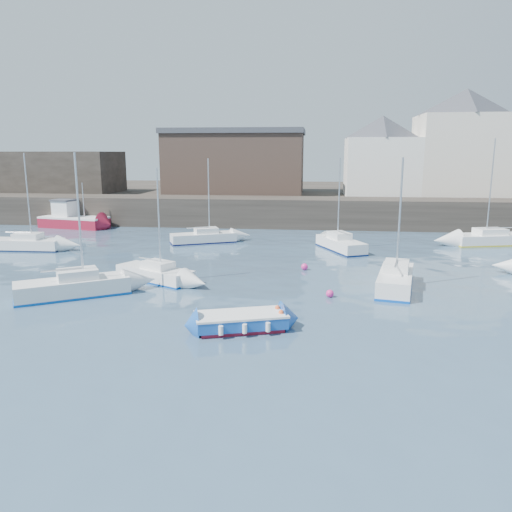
# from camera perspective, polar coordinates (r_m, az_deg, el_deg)

# --- Properties ---
(water) EXTENTS (220.00, 220.00, 0.00)m
(water) POSITION_cam_1_polar(r_m,az_deg,el_deg) (19.58, -4.11, -11.50)
(water) COLOR #2D4760
(water) RESTS_ON ground
(quay_wall) EXTENTS (90.00, 5.00, 3.00)m
(quay_wall) POSITION_cam_1_polar(r_m,az_deg,el_deg) (53.14, 2.85, 5.04)
(quay_wall) COLOR #28231E
(quay_wall) RESTS_ON ground
(land_strip) EXTENTS (90.00, 32.00, 2.80)m
(land_strip) POSITION_cam_1_polar(r_m,az_deg,el_deg) (71.02, 3.82, 6.65)
(land_strip) COLOR #28231E
(land_strip) RESTS_ON ground
(bldg_east_a) EXTENTS (13.36, 13.36, 11.80)m
(bldg_east_a) POSITION_cam_1_polar(r_m,az_deg,el_deg) (61.93, 22.62, 11.90)
(bldg_east_a) COLOR beige
(bldg_east_a) RESTS_ON land_strip
(bldg_east_d) EXTENTS (11.14, 11.14, 8.95)m
(bldg_east_d) POSITION_cam_1_polar(r_m,az_deg,el_deg) (59.64, 14.15, 11.09)
(bldg_east_d) COLOR white
(bldg_east_d) RESTS_ON land_strip
(warehouse) EXTENTS (16.40, 10.40, 7.60)m
(warehouse) POSITION_cam_1_polar(r_m,az_deg,el_deg) (61.39, -2.29, 10.74)
(warehouse) COLOR #3D2D26
(warehouse) RESTS_ON land_strip
(bldg_west) EXTENTS (14.00, 8.00, 5.00)m
(bldg_west) POSITION_cam_1_polar(r_m,az_deg,el_deg) (67.47, -21.46, 8.92)
(bldg_west) COLOR #353028
(bldg_west) RESTS_ON land_strip
(blue_dinghy) EXTENTS (4.37, 2.90, 0.77)m
(blue_dinghy) POSITION_cam_1_polar(r_m,az_deg,el_deg) (22.22, -1.74, -7.41)
(blue_dinghy) COLOR maroon
(blue_dinghy) RESTS_ON ground
(fishing_boat) EXTENTS (7.46, 4.01, 4.69)m
(fishing_boat) POSITION_cam_1_polar(r_m,az_deg,el_deg) (55.63, -20.29, 4.01)
(fishing_boat) COLOR maroon
(fishing_boat) RESTS_ON ground
(sailboat_a) EXTENTS (6.03, 4.80, 7.73)m
(sailboat_a) POSITION_cam_1_polar(r_m,az_deg,el_deg) (28.97, -20.14, -3.32)
(sailboat_a) COLOR white
(sailboat_a) RESTS_ON ground
(sailboat_b) EXTENTS (5.48, 4.07, 6.85)m
(sailboat_b) POSITION_cam_1_polar(r_m,az_deg,el_deg) (31.22, -11.44, -1.95)
(sailboat_b) COLOR white
(sailboat_b) RESTS_ON ground
(sailboat_c) EXTENTS (2.95, 5.91, 7.45)m
(sailboat_c) POSITION_cam_1_polar(r_m,az_deg,el_deg) (29.77, 15.66, -2.58)
(sailboat_c) COLOR white
(sailboat_c) RESTS_ON ground
(sailboat_e) EXTENTS (6.01, 2.06, 7.67)m
(sailboat_e) POSITION_cam_1_polar(r_m,az_deg,el_deg) (44.21, -24.84, 1.28)
(sailboat_e) COLOR white
(sailboat_e) RESTS_ON ground
(sailboat_f) EXTENTS (3.99, 5.86, 7.31)m
(sailboat_f) POSITION_cam_1_polar(r_m,az_deg,el_deg) (40.61, 9.63, 1.39)
(sailboat_f) COLOR white
(sailboat_f) RESTS_ON ground
(sailboat_g) EXTENTS (7.32, 3.87, 8.84)m
(sailboat_g) POSITION_cam_1_polar(r_m,az_deg,el_deg) (47.08, 25.45, 1.81)
(sailboat_g) COLOR white
(sailboat_g) RESTS_ON ground
(sailboat_h) EXTENTS (5.84, 4.01, 7.22)m
(sailboat_h) POSITION_cam_1_polar(r_m,az_deg,el_deg) (43.63, -6.00, 2.14)
(sailboat_h) COLOR white
(sailboat_h) RESTS_ON ground
(buoy_near) EXTENTS (0.38, 0.38, 0.38)m
(buoy_near) POSITION_cam_1_polar(r_m,az_deg,el_deg) (28.70, -18.89, -4.49)
(buoy_near) COLOR #DD2881
(buoy_near) RESTS_ON ground
(buoy_mid) EXTENTS (0.43, 0.43, 0.43)m
(buoy_mid) POSITION_cam_1_polar(r_m,az_deg,el_deg) (27.52, 8.43, -4.66)
(buoy_mid) COLOR #DD2881
(buoy_mid) RESTS_ON ground
(buoy_far) EXTENTS (0.46, 0.46, 0.46)m
(buoy_far) POSITION_cam_1_polar(r_m,az_deg,el_deg) (33.57, 5.56, -1.58)
(buoy_far) COLOR #DD2881
(buoy_far) RESTS_ON ground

